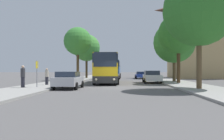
{
  "coord_description": "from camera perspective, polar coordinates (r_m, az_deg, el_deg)",
  "views": [
    {
      "loc": [
        0.59,
        -19.78,
        1.57
      ],
      "look_at": [
        -1.19,
        13.7,
        1.6
      ],
      "focal_mm": 35.0,
      "sensor_mm": 36.0,
      "label": 1
    }
  ],
  "objects": [
    {
      "name": "ground_plane",
      "position": [
        19.85,
        1.33,
        -4.6
      ],
      "size": [
        300.0,
        300.0,
        0.0
      ],
      "primitive_type": "plane",
      "color": "#565454",
      "rests_on": "ground"
    },
    {
      "name": "sidewalk_left",
      "position": [
        21.24,
        -17.95,
        -4.09
      ],
      "size": [
        4.0,
        120.0,
        0.15
      ],
      "primitive_type": "cube",
      "color": "gray",
      "rests_on": "ground_plane"
    },
    {
      "name": "sidewalk_right",
      "position": [
        20.84,
        21.0,
        -4.17
      ],
      "size": [
        4.0,
        120.0,
        0.15
      ],
      "primitive_type": "cube",
      "color": "gray",
      "rests_on": "ground_plane"
    },
    {
      "name": "building_right_background",
      "position": [
        49.86,
        26.22,
        8.2
      ],
      "size": [
        18.58,
        11.83,
        17.45
      ],
      "color": "tan",
      "rests_on": "ground_plane"
    },
    {
      "name": "bus_front",
      "position": [
        26.54,
        -1.32,
        0.46
      ],
      "size": [
        3.1,
        10.27,
        3.39
      ],
      "rotation": [
        0.0,
        0.0,
        0.04
      ],
      "color": "#2D2D2D",
      "rests_on": "ground_plane"
    },
    {
      "name": "bus_middle",
      "position": [
        40.96,
        0.24,
        0.21
      ],
      "size": [
        2.85,
        11.27,
        3.29
      ],
      "rotation": [
        0.0,
        0.0,
        0.0
      ],
      "color": "silver",
      "rests_on": "ground_plane"
    },
    {
      "name": "parked_car_left_curb",
      "position": [
        18.86,
        -11.31,
        -2.5
      ],
      "size": [
        2.07,
        3.98,
        1.45
      ],
      "rotation": [
        0.0,
        0.0,
        -0.0
      ],
      "color": "#B7B7BC",
      "rests_on": "ground_plane"
    },
    {
      "name": "parked_car_right_near",
      "position": [
        27.5,
        10.37,
        -1.69
      ],
      "size": [
        2.18,
        4.59,
        1.52
      ],
      "rotation": [
        0.0,
        0.0,
        3.13
      ],
      "color": "silver",
      "rests_on": "ground_plane"
    },
    {
      "name": "parked_car_right_far",
      "position": [
        39.96,
        7.52,
        -1.3
      ],
      "size": [
        2.05,
        4.04,
        1.32
      ],
      "rotation": [
        0.0,
        0.0,
        3.17
      ],
      "color": "#233D9E",
      "rests_on": "ground_plane"
    },
    {
      "name": "bus_stop_sign",
      "position": [
        19.42,
        -19.01,
        -0.14
      ],
      "size": [
        0.08,
        0.45,
        2.23
      ],
      "color": "gray",
      "rests_on": "sidewalk_left"
    },
    {
      "name": "pedestrian_waiting_near",
      "position": [
        19.49,
        -22.26,
        -1.52
      ],
      "size": [
        0.36,
        0.36,
        1.82
      ],
      "rotation": [
        0.0,
        0.0,
        2.84
      ],
      "color": "#23232D",
      "rests_on": "sidewalk_left"
    },
    {
      "name": "pedestrian_waiting_far",
      "position": [
        22.32,
        -16.67,
        -1.62
      ],
      "size": [
        0.36,
        0.36,
        1.62
      ],
      "rotation": [
        0.0,
        0.0,
        2.74
      ],
      "color": "#23232D",
      "rests_on": "sidewalk_left"
    },
    {
      "name": "tree_left_near",
      "position": [
        40.9,
        -6.67,
        5.77
      ],
      "size": [
        4.98,
        4.98,
        8.08
      ],
      "color": "#513D23",
      "rests_on": "sidewalk_left"
    },
    {
      "name": "tree_left_far",
      "position": [
        34.13,
        -8.93,
        7.39
      ],
      "size": [
        4.27,
        4.27,
        8.01
      ],
      "color": "#513D23",
      "rests_on": "sidewalk_left"
    },
    {
      "name": "tree_right_near",
      "position": [
        18.85,
        21.79,
        14.23
      ],
      "size": [
        5.58,
        5.58,
        8.88
      ],
      "color": "brown",
      "rests_on": "sidewalk_right"
    },
    {
      "name": "tree_right_mid",
      "position": [
        29.13,
        15.93,
        6.95
      ],
      "size": [
        5.27,
        5.27,
        7.62
      ],
      "color": "brown",
      "rests_on": "sidewalk_right"
    },
    {
      "name": "tree_right_far",
      "position": [
        26.13,
        16.98,
        9.07
      ],
      "size": [
        4.58,
        4.58,
        7.88
      ],
      "color": "#47331E",
      "rests_on": "sidewalk_right"
    }
  ]
}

